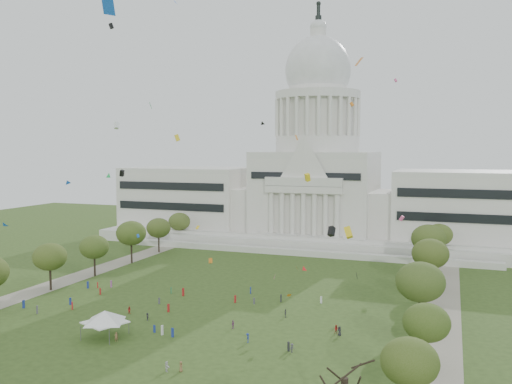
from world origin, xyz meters
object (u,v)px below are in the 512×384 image
object	(u,v)px
person_0	(340,331)
event_tent	(105,316)
capitol	(317,183)
big_bare_tree	(345,373)

from	to	relation	value
person_0	event_tent	bearing A→B (deg)	-134.54
capitol	big_bare_tree	xyz separation A→B (m)	(38.00, -141.59, -13.62)
capitol	event_tent	bearing A→B (deg)	-95.36
big_bare_tree	event_tent	distance (m)	53.79
capitol	big_bare_tree	size ratio (longest dim) A/B	12.50
capitol	event_tent	distance (m)	122.52
capitol	person_0	world-z (taller)	capitol
big_bare_tree	person_0	xyz separation A→B (m)	(-7.95, 37.12, -7.77)
event_tent	person_0	xyz separation A→B (m)	(41.37, 16.16, -3.18)
event_tent	person_0	bearing A→B (deg)	21.33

